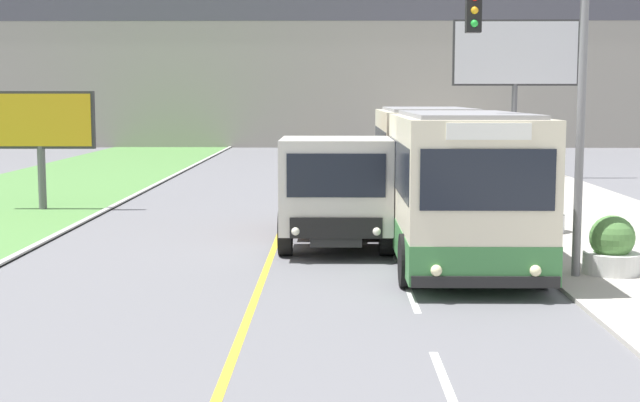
# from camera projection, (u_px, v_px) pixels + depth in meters

# --- Properties ---
(city_bus) EXTENTS (2.74, 12.56, 3.19)m
(city_bus) POSITION_uv_depth(u_px,v_px,m) (442.00, 176.00, 21.16)
(city_bus) COLOR beige
(city_bus) RESTS_ON ground_plane
(dump_truck) EXTENTS (2.54, 6.31, 2.59)m
(dump_truck) POSITION_uv_depth(u_px,v_px,m) (336.00, 192.00, 20.58)
(dump_truck) COLOR black
(dump_truck) RESTS_ON ground_plane
(traffic_light_mast) EXTENTS (2.28, 0.32, 5.89)m
(traffic_light_mast) POSITION_uv_depth(u_px,v_px,m) (548.00, 84.00, 16.70)
(traffic_light_mast) COLOR slate
(traffic_light_mast) RESTS_ON ground_plane
(billboard_large) EXTENTS (5.31, 0.24, 6.69)m
(billboard_large) POSITION_uv_depth(u_px,v_px,m) (516.00, 58.00, 37.54)
(billboard_large) COLOR #59595B
(billboard_large) RESTS_ON ground_plane
(billboard_small) EXTENTS (3.36, 0.24, 3.66)m
(billboard_small) POSITION_uv_depth(u_px,v_px,m) (40.00, 125.00, 27.27)
(billboard_small) COLOR #59595B
(billboard_small) RESTS_ON ground_plane
(planter_round_near) EXTENTS (1.08, 1.08, 1.14)m
(planter_round_near) POSITION_uv_depth(u_px,v_px,m) (612.00, 248.00, 17.30)
(planter_round_near) COLOR silver
(planter_round_near) RESTS_ON sidewalk_right
(planter_round_second) EXTENTS (1.10, 1.10, 1.18)m
(planter_round_second) POSITION_uv_depth(u_px,v_px,m) (543.00, 212.00, 22.62)
(planter_round_second) COLOR silver
(planter_round_second) RESTS_ON sidewalk_right
(planter_round_third) EXTENTS (1.11, 1.11, 1.16)m
(planter_round_third) POSITION_uv_depth(u_px,v_px,m) (508.00, 190.00, 27.95)
(planter_round_third) COLOR silver
(planter_round_third) RESTS_ON sidewalk_right
(planter_round_far) EXTENTS (1.12, 1.12, 1.19)m
(planter_round_far) POSITION_uv_depth(u_px,v_px,m) (478.00, 174.00, 33.27)
(planter_round_far) COLOR silver
(planter_round_far) RESTS_ON sidewalk_right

